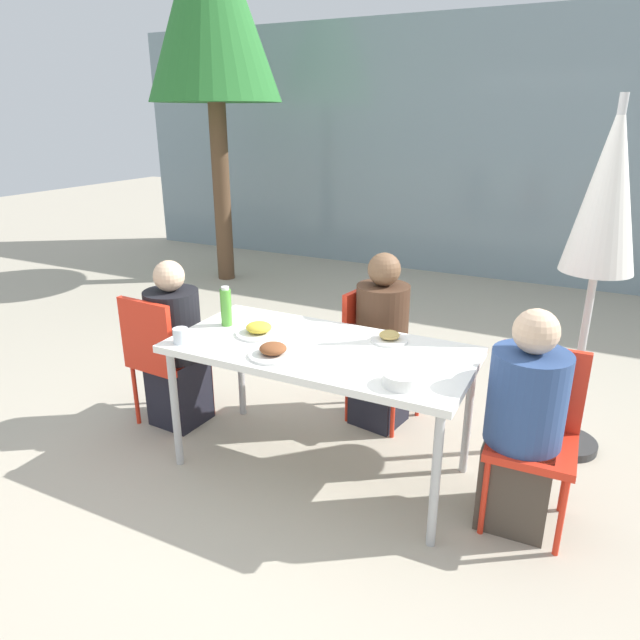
{
  "coord_description": "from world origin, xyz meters",
  "views": [
    {
      "loc": [
        1.24,
        -2.5,
        1.91
      ],
      "look_at": [
        0.0,
        0.0,
        0.9
      ],
      "focal_mm": 32.0,
      "sensor_mm": 36.0,
      "label": 1
    }
  ],
  "objects_px": {
    "tree_behind_left": "(211,1)",
    "salad_bowl": "(402,379)",
    "person_left": "(176,350)",
    "chair_far": "(374,344)",
    "person_right": "(523,428)",
    "drinking_cup": "(181,336)",
    "chair_left": "(161,352)",
    "chair_right": "(535,424)",
    "person_far": "(381,346)",
    "closed_umbrella": "(606,203)",
    "bottle": "(226,307)"
  },
  "relations": [
    {
      "from": "chair_far",
      "to": "tree_behind_left",
      "type": "xyz_separation_m",
      "value": [
        -2.86,
        2.38,
        2.52
      ]
    },
    {
      "from": "tree_behind_left",
      "to": "salad_bowl",
      "type": "bearing_deg",
      "value": -44.7
    },
    {
      "from": "person_right",
      "to": "chair_far",
      "type": "xyz_separation_m",
      "value": [
        -1.01,
        0.67,
        -0.0
      ]
    },
    {
      "from": "chair_right",
      "to": "chair_far",
      "type": "relative_size",
      "value": 1.0
    },
    {
      "from": "chair_right",
      "to": "drinking_cup",
      "type": "distance_m",
      "value": 1.86
    },
    {
      "from": "chair_left",
      "to": "drinking_cup",
      "type": "relative_size",
      "value": 10.47
    },
    {
      "from": "chair_left",
      "to": "closed_umbrella",
      "type": "relative_size",
      "value": 0.43
    },
    {
      "from": "bottle",
      "to": "person_far",
      "type": "bearing_deg",
      "value": 38.19
    },
    {
      "from": "chair_right",
      "to": "chair_far",
      "type": "height_order",
      "value": "same"
    },
    {
      "from": "closed_umbrella",
      "to": "salad_bowl",
      "type": "xyz_separation_m",
      "value": [
        -0.71,
        -1.1,
        -0.69
      ]
    },
    {
      "from": "tree_behind_left",
      "to": "chair_right",
      "type": "bearing_deg",
      "value": -37.13
    },
    {
      "from": "person_left",
      "to": "chair_far",
      "type": "xyz_separation_m",
      "value": [
        1.1,
        0.63,
        0.01
      ]
    },
    {
      "from": "chair_left",
      "to": "closed_umbrella",
      "type": "xyz_separation_m",
      "value": [
        2.36,
        0.86,
        0.96
      ]
    },
    {
      "from": "person_left",
      "to": "tree_behind_left",
      "type": "relative_size",
      "value": 0.26
    },
    {
      "from": "person_far",
      "to": "chair_left",
      "type": "bearing_deg",
      "value": -52.09
    },
    {
      "from": "person_far",
      "to": "closed_umbrella",
      "type": "height_order",
      "value": "closed_umbrella"
    },
    {
      "from": "bottle",
      "to": "tree_behind_left",
      "type": "xyz_separation_m",
      "value": [
        -2.19,
        3.03,
        2.17
      ]
    },
    {
      "from": "bottle",
      "to": "drinking_cup",
      "type": "distance_m",
      "value": 0.35
    },
    {
      "from": "chair_right",
      "to": "bottle",
      "type": "relative_size",
      "value": 3.73
    },
    {
      "from": "person_left",
      "to": "chair_far",
      "type": "relative_size",
      "value": 1.24
    },
    {
      "from": "person_left",
      "to": "chair_far",
      "type": "height_order",
      "value": "person_left"
    },
    {
      "from": "person_far",
      "to": "closed_umbrella",
      "type": "bearing_deg",
      "value": 110.85
    },
    {
      "from": "chair_left",
      "to": "chair_right",
      "type": "height_order",
      "value": "same"
    },
    {
      "from": "chair_left",
      "to": "person_right",
      "type": "height_order",
      "value": "person_right"
    },
    {
      "from": "drinking_cup",
      "to": "salad_bowl",
      "type": "height_order",
      "value": "drinking_cup"
    },
    {
      "from": "closed_umbrella",
      "to": "salad_bowl",
      "type": "bearing_deg",
      "value": -122.92
    },
    {
      "from": "chair_left",
      "to": "tree_behind_left",
      "type": "bearing_deg",
      "value": 122.73
    },
    {
      "from": "chair_far",
      "to": "person_far",
      "type": "height_order",
      "value": "person_far"
    },
    {
      "from": "person_left",
      "to": "tree_behind_left",
      "type": "distance_m",
      "value": 4.31
    },
    {
      "from": "chair_left",
      "to": "bottle",
      "type": "bearing_deg",
      "value": 10.79
    },
    {
      "from": "person_right",
      "to": "chair_far",
      "type": "distance_m",
      "value": 1.22
    },
    {
      "from": "person_left",
      "to": "chair_far",
      "type": "bearing_deg",
      "value": 33.69
    },
    {
      "from": "chair_far",
      "to": "drinking_cup",
      "type": "height_order",
      "value": "chair_far"
    },
    {
      "from": "chair_left",
      "to": "bottle",
      "type": "height_order",
      "value": "bottle"
    },
    {
      "from": "person_left",
      "to": "bottle",
      "type": "relative_size",
      "value": 4.64
    },
    {
      "from": "chair_right",
      "to": "bottle",
      "type": "xyz_separation_m",
      "value": [
        -1.74,
        -0.06,
        0.35
      ]
    },
    {
      "from": "person_far",
      "to": "person_left",
      "type": "bearing_deg",
      "value": -53.94
    },
    {
      "from": "chair_right",
      "to": "person_right",
      "type": "height_order",
      "value": "person_right"
    },
    {
      "from": "chair_far",
      "to": "bottle",
      "type": "relative_size",
      "value": 3.73
    },
    {
      "from": "person_right",
      "to": "drinking_cup",
      "type": "bearing_deg",
      "value": 8.7
    },
    {
      "from": "person_left",
      "to": "drinking_cup",
      "type": "xyz_separation_m",
      "value": [
        0.36,
        -0.36,
        0.28
      ]
    },
    {
      "from": "chair_right",
      "to": "salad_bowl",
      "type": "bearing_deg",
      "value": 30.36
    },
    {
      "from": "drinking_cup",
      "to": "person_right",
      "type": "bearing_deg",
      "value": 10.19
    },
    {
      "from": "closed_umbrella",
      "to": "bottle",
      "type": "xyz_separation_m",
      "value": [
        -1.88,
        -0.8,
        -0.61
      ]
    },
    {
      "from": "chair_left",
      "to": "chair_right",
      "type": "xyz_separation_m",
      "value": [
        2.21,
        0.12,
        0.0
      ]
    },
    {
      "from": "chair_right",
      "to": "tree_behind_left",
      "type": "bearing_deg",
      "value": -38.62
    },
    {
      "from": "chair_left",
      "to": "person_far",
      "type": "bearing_deg",
      "value": 31.58
    },
    {
      "from": "person_right",
      "to": "salad_bowl",
      "type": "relative_size",
      "value": 6.12
    },
    {
      "from": "chair_far",
      "to": "drinking_cup",
      "type": "bearing_deg",
      "value": -26.64
    },
    {
      "from": "person_left",
      "to": "person_far",
      "type": "xyz_separation_m",
      "value": [
        1.17,
        0.57,
        0.03
      ]
    }
  ]
}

